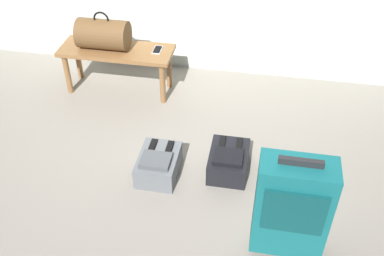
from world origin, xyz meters
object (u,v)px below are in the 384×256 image
object	(u,v)px
duffel_bag_brown	(103,34)
bench	(117,55)
backpack_dark	(228,161)
suitcase_upright_teal	(292,207)
cell_phone	(157,50)
backpack_grey	(158,164)

from	to	relation	value
duffel_bag_brown	bench	bearing A→B (deg)	0.00
backpack_dark	suitcase_upright_teal	bearing A→B (deg)	-56.22
duffel_bag_brown	cell_phone	xyz separation A→B (m)	(0.47, 0.04, -0.13)
cell_phone	suitcase_upright_teal	distance (m)	1.96
cell_phone	bench	bearing A→B (deg)	-174.15
duffel_bag_brown	suitcase_upright_teal	bearing A→B (deg)	-43.13
cell_phone	backpack_dark	bearing A→B (deg)	-51.48
cell_phone	backpack_grey	bearing A→B (deg)	-76.76
cell_phone	suitcase_upright_teal	size ratio (longest dim) A/B	0.19
suitcase_upright_teal	backpack_grey	world-z (taller)	suitcase_upright_teal
bench	backpack_grey	world-z (taller)	bench
duffel_bag_brown	backpack_grey	bearing A→B (deg)	-55.12
bench	cell_phone	bearing A→B (deg)	5.85
suitcase_upright_teal	bench	bearing A→B (deg)	135.04
duffel_bag_brown	cell_phone	bearing A→B (deg)	4.59
bench	cell_phone	xyz separation A→B (m)	(0.37, 0.04, 0.07)
suitcase_upright_teal	duffel_bag_brown	bearing A→B (deg)	136.87
bench	cell_phone	distance (m)	0.37
cell_phone	suitcase_upright_teal	world-z (taller)	suitcase_upright_teal
cell_phone	duffel_bag_brown	bearing A→B (deg)	-175.41
bench	suitcase_upright_teal	xyz separation A→B (m)	(1.53, -1.53, 0.03)
bench	backpack_grey	size ratio (longest dim) A/B	2.63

